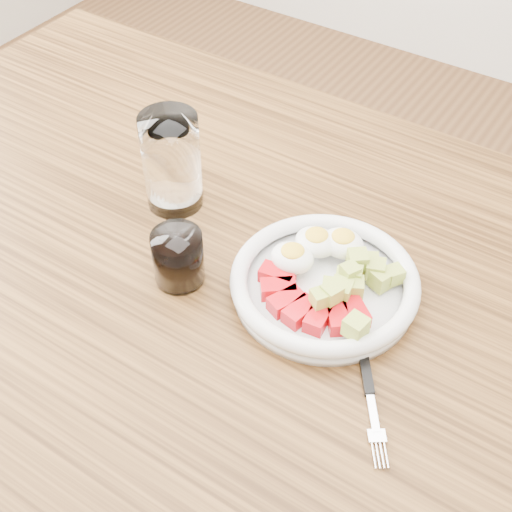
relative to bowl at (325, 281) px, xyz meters
The scene contains 5 objects.
dining_table 0.15m from the bowl, 161.91° to the right, with size 1.50×0.90×0.77m.
bowl is the anchor object (origin of this frame).
fork 0.15m from the bowl, 40.63° to the right, with size 0.11×0.15×0.01m.
water_glass 0.28m from the bowl, behind, with size 0.08×0.08×0.15m, color white.
coffee_glass 0.19m from the bowl, 154.52° to the right, with size 0.07×0.07×0.08m.
Camera 1 is at (0.35, -0.55, 1.47)m, focal length 50.00 mm.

